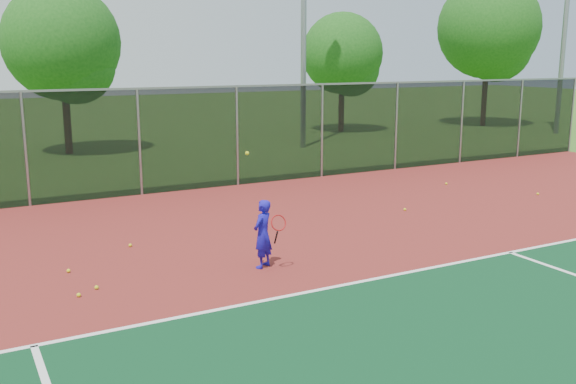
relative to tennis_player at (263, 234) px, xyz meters
name	(u,v)px	position (x,y,z in m)	size (l,w,h in m)	color
ground	(569,328)	(2.77, -4.55, -0.67)	(120.00, 120.00, 0.00)	#32611B
court_apron	(471,285)	(2.77, -2.55, -0.66)	(30.00, 20.00, 0.02)	maroon
fence_back	(237,135)	(2.77, 7.45, 0.89)	(30.00, 0.06, 3.03)	black
tennis_player	(263,234)	(0.00, 0.00, 0.00)	(0.59, 0.67, 2.20)	#1B13B5
practice_ball_0	(97,287)	(-3.01, 0.28, -0.62)	(0.07, 0.07, 0.07)	yellow
practice_ball_1	(538,194)	(9.71, 2.05, -0.62)	(0.07, 0.07, 0.07)	yellow
practice_ball_2	(130,245)	(-1.86, 2.48, -0.62)	(0.07, 0.07, 0.07)	yellow
practice_ball_3	(405,209)	(5.17, 2.32, -0.62)	(0.07, 0.07, 0.07)	yellow
practice_ball_4	(68,271)	(-3.28, 1.40, -0.62)	(0.07, 0.07, 0.07)	yellow
practice_ball_6	(265,201)	(2.41, 4.86, -0.62)	(0.07, 0.07, 0.07)	yellow
practice_ball_7	(79,295)	(-3.34, 0.06, -0.62)	(0.07, 0.07, 0.07)	yellow
practice_ball_8	(446,184)	(8.43, 4.42, -0.62)	(0.07, 0.07, 0.07)	yellow
tree_back_left	(65,48)	(-0.55, 16.67, 3.55)	(4.58, 4.58, 6.73)	#361E13
tree_back_mid	(345,57)	(13.54, 18.11, 3.18)	(4.18, 4.18, 6.14)	#361E13
tree_back_right	(491,32)	(22.32, 16.76, 4.52)	(5.63, 5.63, 8.27)	#361E13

